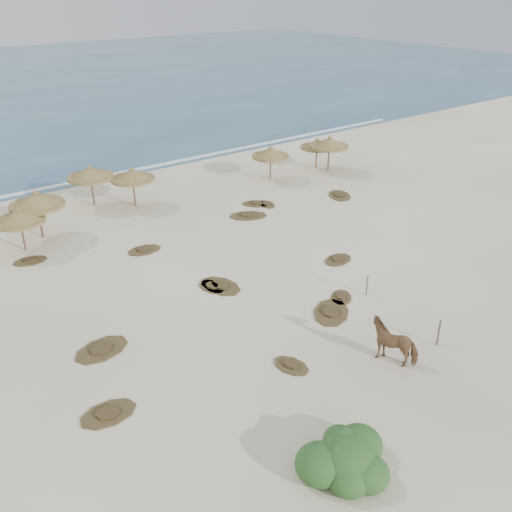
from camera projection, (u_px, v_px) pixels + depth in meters
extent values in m
plane|color=#F1E8C6|center=(296.00, 325.00, 26.72)|extent=(160.00, 160.00, 0.00)
cube|color=white|center=(84.00, 181.00, 45.32)|extent=(70.00, 0.60, 0.01)
cylinder|color=brown|center=(40.00, 220.00, 35.10)|extent=(0.13, 0.13, 2.35)
cylinder|color=olive|center=(37.00, 205.00, 34.67)|extent=(3.61, 3.61, 0.20)
cone|color=olive|center=(36.00, 199.00, 34.50)|extent=(3.49, 3.49, 0.84)
cone|color=olive|center=(35.00, 191.00, 34.28)|extent=(0.40, 0.40, 0.25)
cylinder|color=brown|center=(23.00, 234.00, 33.49)|extent=(0.12, 0.12, 2.06)
cylinder|color=olive|center=(20.00, 221.00, 33.10)|extent=(3.56, 3.56, 0.18)
cone|color=olive|center=(19.00, 216.00, 32.96)|extent=(3.44, 3.44, 0.74)
cone|color=olive|center=(18.00, 209.00, 32.76)|extent=(0.35, 0.35, 0.22)
cylinder|color=brown|center=(93.00, 190.00, 39.97)|extent=(0.13, 0.13, 2.28)
cylinder|color=olive|center=(91.00, 177.00, 39.54)|extent=(4.18, 4.18, 0.20)
cone|color=olive|center=(90.00, 172.00, 39.38)|extent=(4.04, 4.04, 0.82)
cone|color=olive|center=(89.00, 166.00, 39.17)|extent=(0.39, 0.39, 0.24)
cylinder|color=brown|center=(134.00, 191.00, 40.01)|extent=(0.12, 0.12, 2.15)
cylinder|color=olive|center=(133.00, 179.00, 39.61)|extent=(3.80, 3.80, 0.18)
cone|color=olive|center=(132.00, 174.00, 39.46)|extent=(3.68, 3.68, 0.77)
cone|color=olive|center=(132.00, 168.00, 39.26)|extent=(0.37, 0.37, 0.23)
cylinder|color=brown|center=(270.00, 167.00, 45.19)|extent=(0.12, 0.12, 2.06)
cylinder|color=olive|center=(271.00, 156.00, 44.81)|extent=(3.05, 3.05, 0.18)
cone|color=olive|center=(271.00, 152.00, 44.67)|extent=(2.95, 2.95, 0.73)
cone|color=olive|center=(271.00, 147.00, 44.47)|extent=(0.35, 0.35, 0.22)
cylinder|color=brown|center=(329.00, 157.00, 47.12)|extent=(0.13, 0.13, 2.25)
cylinder|color=olive|center=(329.00, 146.00, 46.71)|extent=(3.95, 3.95, 0.19)
cone|color=olive|center=(330.00, 142.00, 46.55)|extent=(3.82, 3.82, 0.80)
cone|color=olive|center=(330.00, 136.00, 46.34)|extent=(0.38, 0.38, 0.24)
cylinder|color=brown|center=(316.00, 157.00, 47.72)|extent=(0.11, 0.11, 1.98)
cylinder|color=olive|center=(317.00, 147.00, 47.35)|extent=(3.04, 3.04, 0.17)
cone|color=olive|center=(317.00, 144.00, 47.21)|extent=(2.94, 2.94, 0.71)
cone|color=olive|center=(317.00, 139.00, 47.02)|extent=(0.34, 0.34, 0.21)
imported|color=olive|center=(395.00, 341.00, 24.00)|extent=(1.79, 2.34, 1.80)
cylinder|color=brown|center=(439.00, 333.00, 25.04)|extent=(0.10, 0.10, 1.25)
cylinder|color=brown|center=(367.00, 285.00, 29.00)|extent=(0.08, 0.08, 1.09)
ellipsoid|color=#336129|center=(347.00, 459.00, 18.62)|extent=(2.00, 2.00, 1.50)
ellipsoid|color=#336129|center=(359.00, 444.00, 19.36)|extent=(1.60, 1.60, 1.20)
ellipsoid|color=#336129|center=(320.00, 464.00, 18.50)|extent=(1.70, 1.70, 1.27)
ellipsoid|color=#336129|center=(366.00, 473.00, 18.29)|extent=(1.50, 1.50, 1.12)
ellipsoid|color=#336129|center=(349.00, 479.00, 18.12)|extent=(1.40, 1.40, 1.05)
ellipsoid|color=#336129|center=(340.00, 440.00, 19.67)|extent=(1.20, 1.20, 0.90)
ellipsoid|color=#336129|center=(343.00, 438.00, 18.98)|extent=(0.90, 0.90, 0.67)
ellipsoid|color=#336129|center=(339.00, 453.00, 18.35)|extent=(0.80, 0.80, 0.60)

